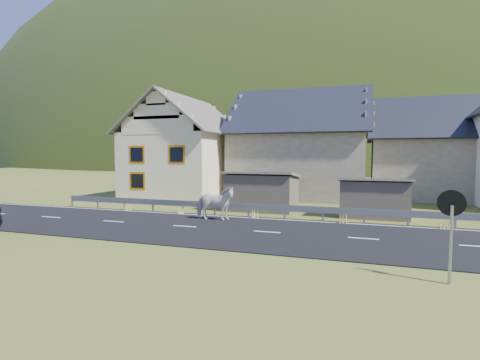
% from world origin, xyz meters
% --- Properties ---
extents(ground, '(160.00, 160.00, 0.00)m').
position_xyz_m(ground, '(0.00, 0.00, 0.00)').
color(ground, '#464E18').
rests_on(ground, ground).
extents(road, '(60.00, 7.00, 0.04)m').
position_xyz_m(road, '(0.00, 0.00, 0.02)').
color(road, black).
rests_on(road, ground).
extents(lane_markings, '(60.00, 6.60, 0.01)m').
position_xyz_m(lane_markings, '(0.00, 0.00, 0.04)').
color(lane_markings, silver).
rests_on(lane_markings, road).
extents(guardrail, '(28.10, 0.09, 0.75)m').
position_xyz_m(guardrail, '(-0.00, 3.68, 0.56)').
color(guardrail, '#93969B').
rests_on(guardrail, ground).
extents(shed_left, '(4.30, 3.30, 2.40)m').
position_xyz_m(shed_left, '(-2.00, 6.50, 1.10)').
color(shed_left, brown).
rests_on(shed_left, ground).
extents(shed_right, '(3.80, 2.90, 2.20)m').
position_xyz_m(shed_right, '(4.50, 6.00, 1.00)').
color(shed_right, brown).
rests_on(shed_right, ground).
extents(house_cream, '(7.80, 9.80, 8.30)m').
position_xyz_m(house_cream, '(-10.00, 12.00, 4.36)').
color(house_cream, '#FCEABA').
rests_on(house_cream, ground).
extents(house_stone_a, '(10.80, 9.80, 8.90)m').
position_xyz_m(house_stone_a, '(-1.00, 15.00, 4.63)').
color(house_stone_a, tan).
rests_on(house_stone_a, ground).
extents(house_stone_b, '(9.80, 8.80, 8.10)m').
position_xyz_m(house_stone_b, '(9.00, 17.00, 4.24)').
color(house_stone_b, tan).
rests_on(house_stone_b, ground).
extents(mountain, '(440.00, 280.00, 260.00)m').
position_xyz_m(mountain, '(5.00, 180.00, -20.00)').
color(mountain, '#293811').
rests_on(mountain, ground).
extents(conifer_patch, '(76.00, 50.00, 28.00)m').
position_xyz_m(conifer_patch, '(-55.00, 110.00, 6.00)').
color(conifer_patch, black).
rests_on(conifer_patch, ground).
extents(horse, '(1.20, 2.18, 1.76)m').
position_xyz_m(horse, '(-3.31, 2.03, 0.92)').
color(horse, silver).
rests_on(horse, road).
extents(traffic_mirror, '(0.68, 0.26, 2.50)m').
position_xyz_m(traffic_mirror, '(6.19, -4.64, 1.83)').
color(traffic_mirror, '#93969B').
rests_on(traffic_mirror, ground).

